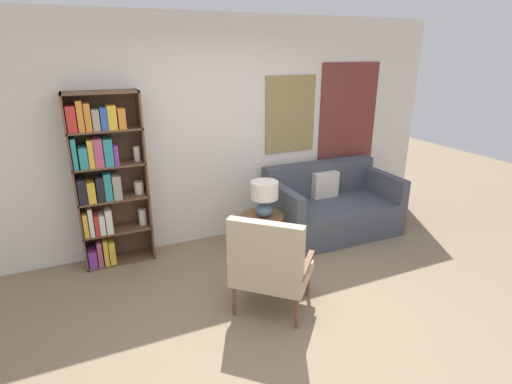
% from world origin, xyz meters
% --- Properties ---
extents(ground_plane, '(14.00, 14.00, 0.00)m').
position_xyz_m(ground_plane, '(0.00, 0.00, 0.00)').
color(ground_plane, '#847056').
extents(wall_back, '(6.40, 0.08, 2.70)m').
position_xyz_m(wall_back, '(0.06, 2.03, 1.35)').
color(wall_back, silver).
rests_on(wall_back, ground_plane).
extents(bookshelf, '(0.75, 0.30, 1.91)m').
position_xyz_m(bookshelf, '(-1.23, 1.84, 0.99)').
color(bookshelf, brown).
rests_on(bookshelf, ground_plane).
extents(armchair, '(0.89, 0.88, 0.96)m').
position_xyz_m(armchair, '(-0.02, 0.26, 0.52)').
color(armchair, brown).
rests_on(armchair, ground_plane).
extents(couch, '(1.64, 0.94, 0.88)m').
position_xyz_m(couch, '(1.51, 1.55, 0.32)').
color(couch, '#474C56').
rests_on(couch, ground_plane).
extents(side_table, '(0.50, 0.50, 0.51)m').
position_xyz_m(side_table, '(0.39, 1.29, 0.45)').
color(side_table, brown).
rests_on(side_table, ground_plane).
extents(table_lamp, '(0.31, 0.31, 0.41)m').
position_xyz_m(table_lamp, '(0.41, 1.26, 0.76)').
color(table_lamp, slate).
rests_on(table_lamp, side_table).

